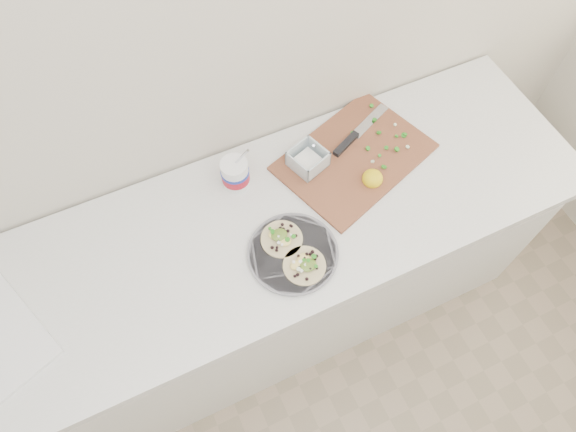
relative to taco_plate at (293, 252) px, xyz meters
name	(u,v)px	position (x,y,z in m)	size (l,w,h in m)	color
counter	(240,287)	(-0.16, 0.15, -0.47)	(2.44, 0.66, 0.90)	silver
taco_plate	(293,252)	(0.00, 0.00, 0.00)	(0.28, 0.28, 0.04)	slate
tub	(236,172)	(-0.06, 0.32, 0.05)	(0.09, 0.09, 0.21)	white
cutboard	(350,154)	(0.33, 0.25, 0.00)	(0.59, 0.49, 0.08)	brown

